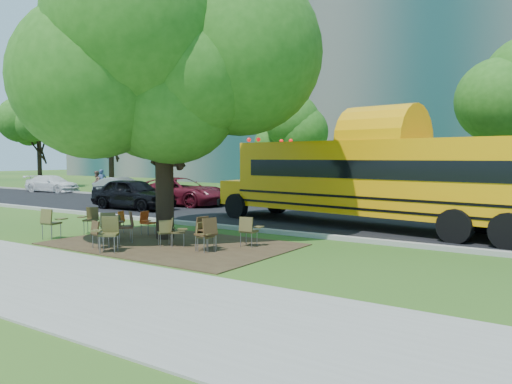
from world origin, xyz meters
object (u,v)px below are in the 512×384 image
Objects in this scene: black_car at (133,194)px; bg_car_white at (52,184)px; bg_car_red at (180,192)px; chair_4 at (99,232)px; chair_6 at (208,231)px; chair_7 at (204,234)px; chair_5 at (108,231)px; chair_14 at (176,229)px; pedestrian_a at (102,182)px; main_tree at (163,70)px; chair_0 at (51,220)px; chair_15 at (90,217)px; chair_10 at (146,221)px; bg_car_silver at (122,188)px; chair_13 at (249,228)px; chair_2 at (109,224)px; chair_12 at (205,230)px; pedestrian_b at (96,182)px; chair_3 at (126,224)px; chair_11 at (166,230)px; chair_8 at (115,224)px; school_bus at (380,178)px; chair_1 at (106,224)px.

black_car is 1.06× the size of bg_car_white.
bg_car_white is 0.80× the size of bg_car_red.
chair_4 is 0.18× the size of black_car.
chair_6 is 0.22× the size of bg_car_white.
chair_5 is at bearing -62.25° from chair_7.
chair_4 is 2.11m from chair_14.
chair_7 is 0.47× the size of pedestrian_a.
main_tree is 9.09× the size of chair_0.
main_tree reaches higher than bg_car_white.
bg_car_white is 2.50× the size of pedestrian_a.
chair_6 is at bearing -139.58° from bg_car_red.
chair_4 is at bearing 114.35° from chair_15.
bg_car_silver is (-12.44, 9.84, 0.16)m from chair_10.
chair_10 is 4.11m from chair_13.
main_tree is 4.99m from chair_2.
chair_0 is 0.56× the size of pedestrian_a.
chair_12 is (1.95, 1.71, -0.02)m from chair_5.
pedestrian_b is at bearing 143.48° from chair_13.
chair_7 is at bearing -141.85° from chair_3.
main_tree is 5.13× the size of pedestrian_a.
bg_car_white is (-22.67, 11.67, 0.14)m from chair_11.
chair_10 is at bearing -117.40° from chair_7.
chair_12 is (-0.13, 0.19, 0.07)m from chair_7.
chair_10 is (-3.60, 1.22, -0.11)m from chair_6.
chair_3 reaches higher than chair_13.
chair_3 is 21.24m from pedestrian_b.
chair_7 is 19.35m from bg_car_silver.
chair_3 reaches higher than chair_15.
pedestrian_b is (-17.13, 12.54, 0.22)m from chair_3.
chair_7 is (2.08, 1.51, -0.10)m from chair_5.
chair_3 is 1.46m from chair_11.
chair_15 is at bearing 104.79° from chair_2.
chair_12 is at bearing -127.50° from bg_car_silver.
chair_5 is 1.65m from chair_11.
bg_car_red is (-6.60, 9.54, 0.16)m from chair_3.
bg_car_red reaches higher than chair_8.
school_bus is 8.11× the size of pedestrian_b.
chair_4 is at bearing 15.37° from chair_10.
chair_3 is 1.24× the size of chair_8.
chair_12 is at bearing -123.79° from black_car.
chair_1 reaches higher than chair_7.
chair_11 is (-3.84, -6.89, -1.34)m from school_bus.
chair_15 is (-3.28, 1.97, -0.06)m from chair_5.
chair_4 is 0.15× the size of bg_car_red.
bg_car_silver is at bearing 175.71° from school_bus.
main_tree is 5.40m from chair_6.
chair_11 is at bearing 28.72° from chair_1.
bg_car_red reaches higher than chair_3.
main_tree is at bearing -125.25° from bg_car_white.
pedestrian_a is at bearing 150.92° from chair_4.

